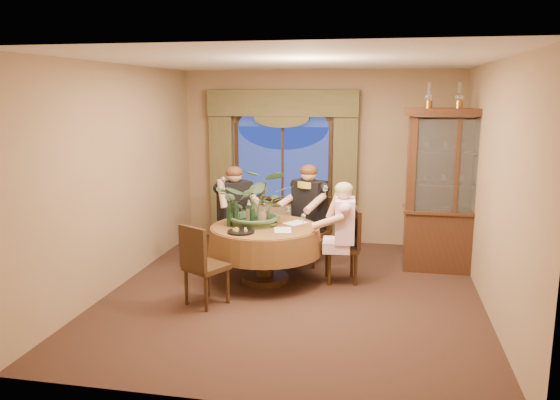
% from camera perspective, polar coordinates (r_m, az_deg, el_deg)
% --- Properties ---
extents(floor, '(5.00, 5.00, 0.00)m').
position_cam_1_polar(floor, '(6.87, 1.44, -9.70)').
color(floor, black).
rests_on(floor, ground).
extents(wall_back, '(4.50, 0.00, 4.50)m').
position_cam_1_polar(wall_back, '(8.95, 4.17, 4.43)').
color(wall_back, '#8F704D').
rests_on(wall_back, ground).
extents(wall_right, '(0.00, 5.00, 5.00)m').
position_cam_1_polar(wall_right, '(6.52, 21.39, 1.17)').
color(wall_right, '#8F704D').
rests_on(wall_right, ground).
extents(ceiling, '(5.00, 5.00, 0.00)m').
position_cam_1_polar(ceiling, '(6.43, 1.57, 14.32)').
color(ceiling, white).
rests_on(ceiling, wall_back).
extents(window, '(1.62, 0.10, 1.32)m').
position_cam_1_polar(window, '(8.99, 0.30, 3.85)').
color(window, navy).
rests_on(window, wall_back).
extents(arched_transom, '(1.60, 0.06, 0.44)m').
position_cam_1_polar(arched_transom, '(8.92, 0.30, 8.82)').
color(arched_transom, navy).
rests_on(arched_transom, wall_back).
extents(drapery_left, '(0.38, 0.14, 2.32)m').
position_cam_1_polar(drapery_left, '(9.20, -6.09, 3.20)').
color(drapery_left, '#494323').
rests_on(drapery_left, floor).
extents(drapery_right, '(0.38, 0.14, 2.32)m').
position_cam_1_polar(drapery_right, '(8.82, 6.83, 2.84)').
color(drapery_right, '#494323').
rests_on(drapery_right, floor).
extents(swag_valance, '(2.45, 0.16, 0.42)m').
position_cam_1_polar(swag_valance, '(8.84, 0.21, 10.09)').
color(swag_valance, '#494323').
rests_on(swag_valance, wall_back).
extents(dining_table, '(1.82, 1.82, 0.75)m').
position_cam_1_polar(dining_table, '(7.16, -1.58, -5.64)').
color(dining_table, brown).
rests_on(dining_table, floor).
extents(china_cabinet, '(1.39, 0.55, 2.24)m').
position_cam_1_polar(china_cabinet, '(7.83, 17.66, 0.89)').
color(china_cabinet, '#341C12').
rests_on(china_cabinet, floor).
extents(oil_lamp_left, '(0.11, 0.11, 0.34)m').
position_cam_1_polar(oil_lamp_left, '(7.68, 15.30, 10.53)').
color(oil_lamp_left, '#A5722D').
rests_on(oil_lamp_left, china_cabinet).
extents(oil_lamp_center, '(0.11, 0.11, 0.34)m').
position_cam_1_polar(oil_lamp_center, '(7.72, 18.23, 10.37)').
color(oil_lamp_center, '#A5722D').
rests_on(oil_lamp_center, china_cabinet).
extents(oil_lamp_right, '(0.11, 0.11, 0.34)m').
position_cam_1_polar(oil_lamp_right, '(7.77, 21.12, 10.18)').
color(oil_lamp_right, '#A5722D').
rests_on(oil_lamp_right, china_cabinet).
extents(chair_right, '(0.49, 0.49, 0.96)m').
position_cam_1_polar(chair_right, '(7.18, 6.42, -4.79)').
color(chair_right, black).
rests_on(chair_right, floor).
extents(chair_back_right, '(0.57, 0.57, 0.96)m').
position_cam_1_polar(chair_back_right, '(7.89, 3.32, -3.29)').
color(chair_back_right, black).
rests_on(chair_back_right, floor).
extents(chair_back, '(0.58, 0.58, 0.96)m').
position_cam_1_polar(chair_back, '(8.02, -4.25, -3.05)').
color(chair_back, black).
rests_on(chair_back, floor).
extents(chair_front_left, '(0.57, 0.57, 0.96)m').
position_cam_1_polar(chair_front_left, '(6.44, -7.69, -6.71)').
color(chair_front_left, black).
rests_on(chair_front_left, floor).
extents(person_pink, '(0.48, 0.52, 1.35)m').
position_cam_1_polar(person_pink, '(7.01, 6.76, -3.54)').
color(person_pink, silver).
rests_on(person_pink, floor).
extents(person_back, '(0.69, 0.68, 1.42)m').
position_cam_1_polar(person_back, '(7.95, -4.80, -1.49)').
color(person_back, black).
rests_on(person_back, floor).
extents(person_scarf, '(0.68, 0.66, 1.45)m').
position_cam_1_polar(person_scarf, '(7.84, 3.07, -1.51)').
color(person_scarf, black).
rests_on(person_scarf, floor).
extents(stoneware_vase, '(0.14, 0.14, 0.26)m').
position_cam_1_polar(stoneware_vase, '(7.20, -1.91, -1.42)').
color(stoneware_vase, '#8B7059').
rests_on(stoneware_vase, dining_table).
extents(centerpiece_plant, '(1.02, 1.13, 0.88)m').
position_cam_1_polar(centerpiece_plant, '(7.06, -2.34, 2.56)').
color(centerpiece_plant, '#3A5736').
rests_on(centerpiece_plant, dining_table).
extents(olive_bowl, '(0.17, 0.17, 0.05)m').
position_cam_1_polar(olive_bowl, '(7.02, -1.03, -2.58)').
color(olive_bowl, '#43542B').
rests_on(olive_bowl, dining_table).
extents(cheese_platter, '(0.34, 0.34, 0.02)m').
position_cam_1_polar(cheese_platter, '(6.74, -4.12, -3.34)').
color(cheese_platter, black).
rests_on(cheese_platter, dining_table).
extents(wine_bottle_0, '(0.07, 0.07, 0.33)m').
position_cam_1_polar(wine_bottle_0, '(6.97, -2.90, -1.54)').
color(wine_bottle_0, black).
rests_on(wine_bottle_0, dining_table).
extents(wine_bottle_1, '(0.07, 0.07, 0.33)m').
position_cam_1_polar(wine_bottle_1, '(7.09, -3.27, -1.33)').
color(wine_bottle_1, tan).
rests_on(wine_bottle_1, dining_table).
extents(wine_bottle_2, '(0.07, 0.07, 0.33)m').
position_cam_1_polar(wine_bottle_2, '(7.09, -4.72, -1.33)').
color(wine_bottle_2, black).
rests_on(wine_bottle_2, dining_table).
extents(wine_bottle_3, '(0.07, 0.07, 0.33)m').
position_cam_1_polar(wine_bottle_3, '(7.04, -5.32, -1.44)').
color(wine_bottle_3, black).
rests_on(wine_bottle_3, dining_table).
extents(tasting_paper_0, '(0.27, 0.34, 0.00)m').
position_cam_1_polar(tasting_paper_0, '(6.84, 0.29, -3.15)').
color(tasting_paper_0, white).
rests_on(tasting_paper_0, dining_table).
extents(tasting_paper_1, '(0.34, 0.37, 0.00)m').
position_cam_1_polar(tasting_paper_1, '(7.21, 1.65, -2.40)').
color(tasting_paper_1, white).
rests_on(tasting_paper_1, dining_table).
extents(wine_glass_person_pink, '(0.07, 0.07, 0.18)m').
position_cam_1_polar(wine_glass_person_pink, '(6.99, 2.45, -2.12)').
color(wine_glass_person_pink, silver).
rests_on(wine_glass_person_pink, dining_table).
extents(wine_glass_person_back, '(0.07, 0.07, 0.18)m').
position_cam_1_polar(wine_glass_person_back, '(7.48, -3.31, -1.24)').
color(wine_glass_person_back, silver).
rests_on(wine_glass_person_back, dining_table).
extents(wine_glass_person_scarf, '(0.07, 0.07, 0.18)m').
position_cam_1_polar(wine_glass_person_scarf, '(7.42, 0.86, -1.33)').
color(wine_glass_person_scarf, silver).
rests_on(wine_glass_person_scarf, dining_table).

